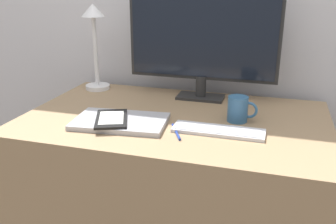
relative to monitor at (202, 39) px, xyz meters
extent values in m
cube|color=#997A56|center=(-0.05, -0.26, -0.63)|extent=(1.15, 0.72, 0.73)
cube|color=#262626|center=(0.00, 0.00, -0.25)|extent=(0.20, 0.11, 0.01)
cylinder|color=#262626|center=(0.00, 0.00, -0.20)|extent=(0.05, 0.05, 0.09)
cube|color=#262626|center=(0.00, 0.00, 0.02)|extent=(0.64, 0.01, 0.38)
cube|color=black|center=(0.00, -0.01, 0.02)|extent=(0.62, 0.01, 0.35)
cube|color=silver|center=(0.14, -0.37, -0.25)|extent=(0.32, 0.10, 0.01)
cube|color=#B7B7BC|center=(0.14, -0.37, -0.25)|extent=(0.29, 0.08, 0.00)
cube|color=#A3A3A8|center=(-0.22, -0.39, -0.25)|extent=(0.35, 0.24, 0.01)
cube|color=#B2B2B7|center=(-0.22, -0.39, -0.25)|extent=(0.35, 0.24, 0.01)
cube|color=black|center=(-0.24, -0.41, -0.24)|extent=(0.17, 0.21, 0.01)
cube|color=silver|center=(-0.24, -0.41, -0.23)|extent=(0.13, 0.16, 0.00)
cylinder|color=white|center=(-0.50, 0.01, -0.25)|extent=(0.11, 0.11, 0.02)
cylinder|color=white|center=(-0.50, 0.01, -0.08)|extent=(0.02, 0.02, 0.32)
cone|color=white|center=(-0.50, 0.01, 0.11)|extent=(0.11, 0.11, 0.06)
cylinder|color=#336089|center=(0.19, -0.24, -0.21)|extent=(0.07, 0.07, 0.09)
torus|color=#336089|center=(0.23, -0.24, -0.21)|extent=(0.06, 0.01, 0.06)
cylinder|color=navy|center=(0.00, -0.41, -0.25)|extent=(0.07, 0.13, 0.01)
camera|label=1|loc=(0.31, -1.56, 0.24)|focal=40.00mm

